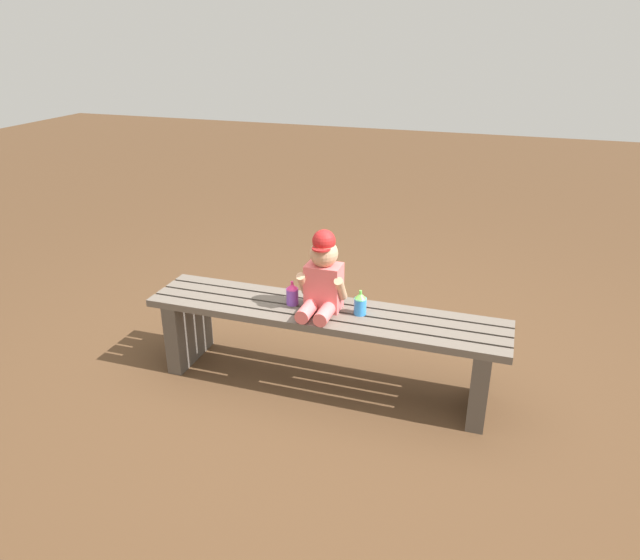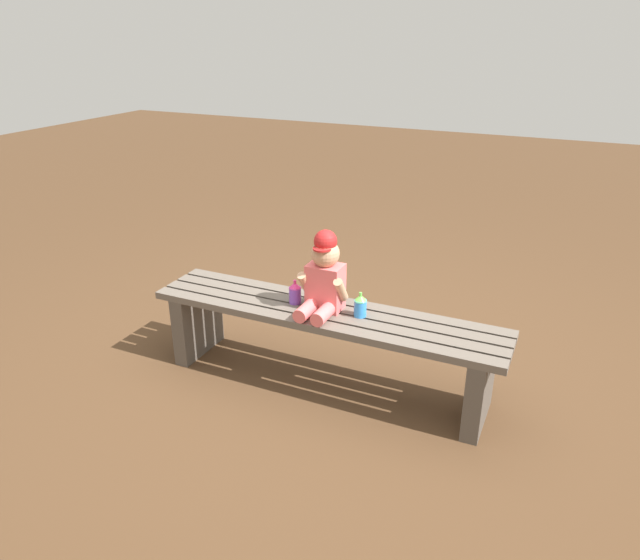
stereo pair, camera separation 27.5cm
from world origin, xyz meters
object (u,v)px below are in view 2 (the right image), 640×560
at_px(park_bench, 325,333).
at_px(sippy_cup_left, 295,292).
at_px(child_figure, 324,276).
at_px(sippy_cup_right, 360,305).

height_order(park_bench, sippy_cup_left, sippy_cup_left).
bearing_deg(child_figure, park_bench, -19.35).
bearing_deg(sippy_cup_right, child_figure, -177.01).
height_order(child_figure, sippy_cup_right, child_figure).
relative_size(child_figure, sippy_cup_right, 3.26).
xyz_separation_m(park_bench, sippy_cup_right, (0.18, 0.01, 0.19)).
xyz_separation_m(child_figure, sippy_cup_right, (0.19, 0.01, -0.12)).
relative_size(sippy_cup_left, sippy_cup_right, 1.00).
relative_size(park_bench, sippy_cup_left, 14.40).
height_order(park_bench, sippy_cup_right, sippy_cup_right).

